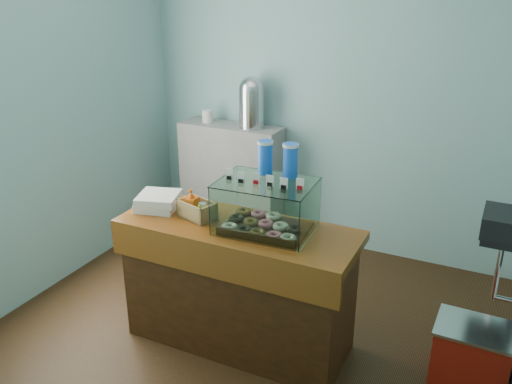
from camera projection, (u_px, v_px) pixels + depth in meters
The scene contains 9 objects.
ground at pixel (255, 321), 4.07m from camera, with size 3.50×3.50×0.00m, color black.
room_shell at pixel (258, 96), 3.44m from camera, with size 3.54×3.04×2.82m.
counter at pixel (238, 284), 3.69m from camera, with size 1.60×0.60×0.90m.
back_shelf at pixel (231, 179), 5.34m from camera, with size 1.00×0.32×1.10m, color gray.
display_case at pixel (267, 202), 3.44m from camera, with size 0.62×0.47×0.55m.
condiment_crate at pixel (196, 208), 3.63m from camera, with size 0.28×0.22×0.19m.
pastry_boxes at pixel (158, 201), 3.78m from camera, with size 0.34×0.34×0.11m.
coffee_urn at pixel (252, 101), 4.96m from camera, with size 0.26×0.26×0.48m.
red_cooler at pixel (471, 355), 3.39m from camera, with size 0.48×0.36×0.41m.
Camera 1 is at (1.51, -3.07, 2.41)m, focal length 38.00 mm.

